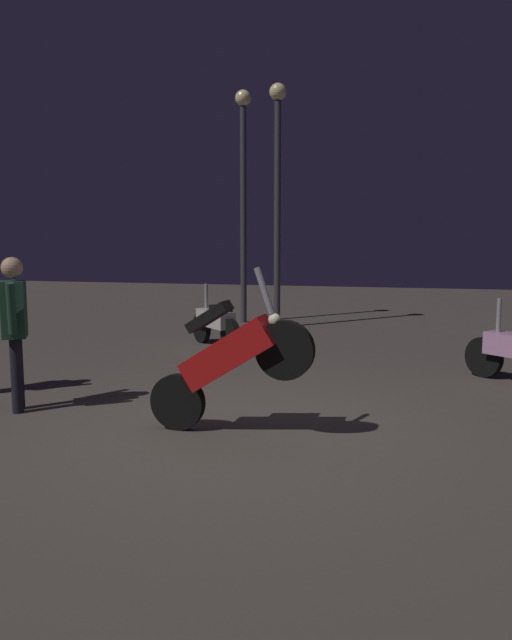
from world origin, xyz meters
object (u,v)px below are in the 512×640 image
(motorcycle_white_parked_right, at_px, (215,323))
(person_bystander_far, at_px, (15,320))
(streetlamp_far, at_px, (243,178))
(streetlamp_near, at_px, (278,176))
(motorcycle_red_foreground, at_px, (229,359))

(motorcycle_white_parked_right, xyz_separation_m, person_bystander_far, (-0.78, -4.53, 0.58))
(person_bystander_far, bearing_deg, streetlamp_far, 57.34)
(person_bystander_far, height_order, streetlamp_near, streetlamp_near)
(motorcycle_red_foreground, relative_size, streetlamp_far, 0.32)
(motorcycle_white_parked_right, distance_m, streetlamp_far, 4.48)
(person_bystander_far, xyz_separation_m, streetlamp_far, (0.32, 7.95, 2.28))
(streetlamp_far, bearing_deg, motorcycle_white_parked_right, -82.37)
(motorcycle_red_foreground, bearing_deg, motorcycle_white_parked_right, 113.31)
(motorcycle_white_parked_right, relative_size, streetlamp_near, 0.25)
(person_bystander_far, xyz_separation_m, streetlamp_near, (1.27, 7.26, 2.24))
(streetlamp_far, bearing_deg, motorcycle_red_foreground, -74.99)
(streetlamp_near, bearing_deg, streetlamp_far, 143.93)
(person_bystander_far, relative_size, streetlamp_near, 0.33)
(motorcycle_red_foreground, relative_size, motorcycle_white_parked_right, 1.31)
(person_bystander_far, bearing_deg, streetlamp_near, 49.68)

